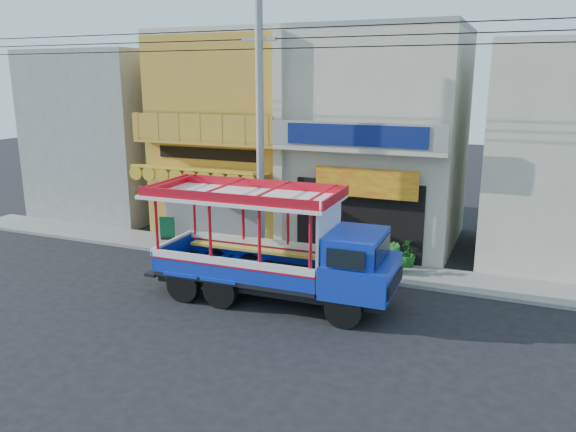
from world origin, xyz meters
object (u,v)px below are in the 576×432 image
object	(u,v)px
utility_pole	(264,120)
potted_plant_a	(398,259)
green_sign	(167,230)
potted_plant_b	(393,258)
songthaew_truck	(288,250)
potted_plant_c	(408,252)

from	to	relation	value
utility_pole	potted_plant_a	xyz separation A→B (m)	(4.51, 0.77, -4.49)
utility_pole	green_sign	distance (m)	6.68
utility_pole	potted_plant_a	distance (m)	6.41
utility_pole	potted_plant_a	world-z (taller)	utility_pole
utility_pole	potted_plant_b	xyz separation A→B (m)	(4.38, 0.54, -4.40)
songthaew_truck	green_sign	xyz separation A→B (m)	(-6.92, 3.96, -1.13)
utility_pole	green_sign	xyz separation A→B (m)	(-4.80, 1.03, -4.53)
green_sign	potted_plant_b	bearing A→B (deg)	-3.06
songthaew_truck	potted_plant_b	size ratio (longest dim) A/B	7.20
potted_plant_a	potted_plant_b	distance (m)	0.28
potted_plant_b	songthaew_truck	bearing A→B (deg)	108.92
potted_plant_b	green_sign	bearing A→B (deg)	48.94
green_sign	potted_plant_b	distance (m)	9.19
potted_plant_a	green_sign	bearing A→B (deg)	119.42
potted_plant_b	potted_plant_c	bearing A→B (deg)	-58.59
utility_pole	potted_plant_b	world-z (taller)	utility_pole
songthaew_truck	potted_plant_a	distance (m)	4.54
songthaew_truck	potted_plant_c	world-z (taller)	songthaew_truck
utility_pole	potted_plant_a	size ratio (longest dim) A/B	33.25
utility_pole	potted_plant_a	bearing A→B (deg)	9.69
utility_pole	songthaew_truck	bearing A→B (deg)	-54.15
green_sign	potted_plant_c	xyz separation A→B (m)	(9.50, 0.37, 0.12)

